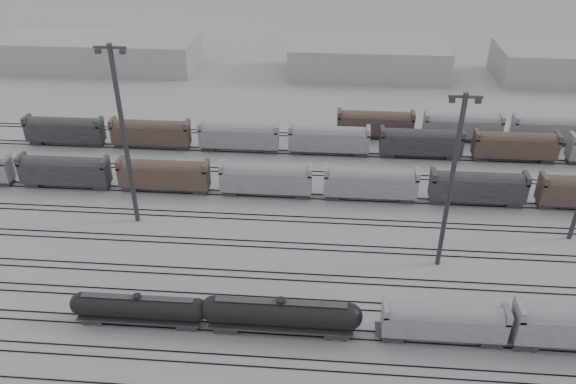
# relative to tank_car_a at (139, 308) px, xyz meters

# --- Properties ---
(ground) EXTENTS (900.00, 900.00, 0.00)m
(ground) POSITION_rel_tank_car_a_xyz_m (20.55, -1.00, -2.38)
(ground) COLOR #A5A4A9
(ground) RESTS_ON ground
(tracks) EXTENTS (220.00, 71.50, 0.16)m
(tracks) POSITION_rel_tank_car_a_xyz_m (20.55, 16.50, -2.30)
(tracks) COLOR black
(tracks) RESTS_ON ground
(tank_car_a) EXTENTS (16.64, 2.77, 4.11)m
(tank_car_a) POSITION_rel_tank_car_a_xyz_m (0.00, 0.00, 0.00)
(tank_car_a) COLOR black
(tank_car_a) RESTS_ON ground
(tank_car_b) EXTENTS (18.84, 3.14, 4.66)m
(tank_car_b) POSITION_rel_tank_car_a_xyz_m (16.87, 0.00, 0.31)
(tank_car_b) COLOR black
(tank_car_b) RESTS_ON ground
(hopper_car_a) EXTENTS (13.98, 2.78, 5.00)m
(hopper_car_a) POSITION_rel_tank_car_a_xyz_m (35.42, 0.00, 0.71)
(hopper_car_a) COLOR black
(hopper_car_a) RESTS_ON ground
(light_mast_b) EXTENTS (4.40, 0.70, 27.52)m
(light_mast_b) POSITION_rel_tank_car_a_xyz_m (-7.39, 21.79, 12.22)
(light_mast_b) COLOR #343436
(light_mast_b) RESTS_ON ground
(light_mast_c) EXTENTS (3.97, 0.64, 24.82)m
(light_mast_c) POSITION_rel_tank_car_a_xyz_m (37.19, 14.52, 10.79)
(light_mast_c) COLOR #343436
(light_mast_c) RESTS_ON ground
(bg_string_near) EXTENTS (151.00, 3.00, 5.60)m
(bg_string_near) POSITION_rel_tank_car_a_xyz_m (28.55, 31.00, 0.42)
(bg_string_near) COLOR gray
(bg_string_near) RESTS_ON ground
(bg_string_mid) EXTENTS (151.00, 3.00, 5.60)m
(bg_string_mid) POSITION_rel_tank_car_a_xyz_m (38.55, 47.00, 0.42)
(bg_string_mid) COLOR black
(bg_string_mid) RESTS_ON ground
(bg_string_far) EXTENTS (66.00, 3.00, 5.60)m
(bg_string_far) POSITION_rel_tank_car_a_xyz_m (56.05, 55.00, 0.42)
(bg_string_far) COLOR brown
(bg_string_far) RESTS_ON ground
(warehouse_left) EXTENTS (50.00, 18.00, 8.00)m
(warehouse_left) POSITION_rel_tank_car_a_xyz_m (-39.45, 94.00, 1.62)
(warehouse_left) COLOR gray
(warehouse_left) RESTS_ON ground
(warehouse_mid) EXTENTS (40.00, 18.00, 8.00)m
(warehouse_mid) POSITION_rel_tank_car_a_xyz_m (30.55, 94.00, 1.62)
(warehouse_mid) COLOR gray
(warehouse_mid) RESTS_ON ground
(warehouse_right) EXTENTS (35.00, 18.00, 8.00)m
(warehouse_right) POSITION_rel_tank_car_a_xyz_m (80.55, 94.00, 1.62)
(warehouse_right) COLOR gray
(warehouse_right) RESTS_ON ground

